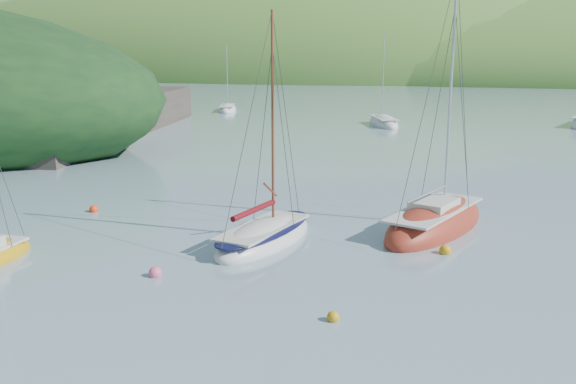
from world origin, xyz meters
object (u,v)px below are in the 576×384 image
(distant_sloop_c, at_px, (227,110))
(sloop_red, at_px, (435,224))
(distant_sloop_a, at_px, (384,124))
(daysailer_white, at_px, (264,237))

(distant_sloop_c, bearing_deg, sloop_red, -75.82)
(sloop_red, xyz_separation_m, distant_sloop_c, (-29.73, 46.94, -0.07))
(sloop_red, height_order, distant_sloop_a, sloop_red)
(daysailer_white, bearing_deg, sloop_red, 42.26)
(distant_sloop_a, height_order, distant_sloop_c, distant_sloop_a)
(distant_sloop_c, bearing_deg, daysailer_white, -84.11)
(distant_sloop_a, xyz_separation_m, distant_sloop_c, (-21.39, 8.80, -0.02))
(daysailer_white, height_order, sloop_red, sloop_red)
(distant_sloop_a, bearing_deg, distant_sloop_c, 134.73)
(distant_sloop_a, relative_size, distant_sloop_c, 1.15)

